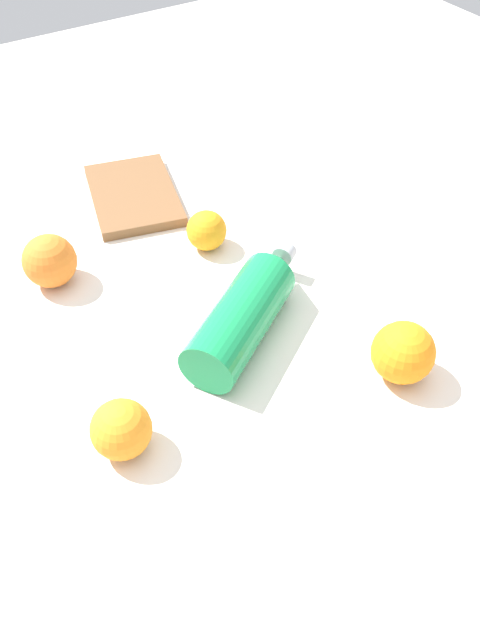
{
  "coord_description": "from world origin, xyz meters",
  "views": [
    {
      "loc": [
        0.5,
        -0.31,
        0.67
      ],
      "look_at": [
        -0.03,
        0.02,
        0.04
      ],
      "focal_mm": 36.52,
      "sensor_mm": 36.0,
      "label": 1
    }
  ],
  "objects_px": {
    "orange_0": "(121,429)",
    "orange_2": "(403,353)",
    "water_bottle": "(247,309)",
    "orange_3": "(207,230)",
    "cutting_board": "(134,195)",
    "orange_1": "(50,261)"
  },
  "relations": [
    {
      "from": "water_bottle",
      "to": "orange_3",
      "type": "xyz_separation_m",
      "value": [
        -0.19,
        0.05,
        -0.01
      ]
    },
    {
      "from": "cutting_board",
      "to": "orange_2",
      "type": "bearing_deg",
      "value": 27.13
    },
    {
      "from": "orange_2",
      "to": "orange_3",
      "type": "xyz_separation_m",
      "value": [
        -0.37,
        -0.08,
        -0.01
      ]
    },
    {
      "from": "water_bottle",
      "to": "orange_1",
      "type": "height_order",
      "value": "orange_1"
    },
    {
      "from": "orange_2",
      "to": "orange_0",
      "type": "bearing_deg",
      "value": -103.68
    },
    {
      "from": "orange_0",
      "to": "orange_1",
      "type": "xyz_separation_m",
      "value": [
        -0.33,
        0.04,
        0.0
      ]
    },
    {
      "from": "orange_1",
      "to": "orange_3",
      "type": "distance_m",
      "value": 0.25
    },
    {
      "from": "orange_3",
      "to": "cutting_board",
      "type": "bearing_deg",
      "value": -166.73
    },
    {
      "from": "water_bottle",
      "to": "orange_0",
      "type": "distance_m",
      "value": 0.25
    },
    {
      "from": "orange_2",
      "to": "cutting_board",
      "type": "height_order",
      "value": "orange_2"
    },
    {
      "from": "water_bottle",
      "to": "orange_2",
      "type": "height_order",
      "value": "orange_2"
    },
    {
      "from": "orange_3",
      "to": "orange_2",
      "type": "bearing_deg",
      "value": 12.35
    },
    {
      "from": "water_bottle",
      "to": "cutting_board",
      "type": "distance_m",
      "value": 0.38
    },
    {
      "from": "water_bottle",
      "to": "orange_1",
      "type": "relative_size",
      "value": 3.18
    },
    {
      "from": "cutting_board",
      "to": "orange_0",
      "type": "bearing_deg",
      "value": -12.25
    },
    {
      "from": "orange_0",
      "to": "orange_3",
      "type": "height_order",
      "value": "orange_0"
    },
    {
      "from": "cutting_board",
      "to": "orange_3",
      "type": "bearing_deg",
      "value": 27.75
    },
    {
      "from": "orange_0",
      "to": "cutting_board",
      "type": "bearing_deg",
      "value": 153.28
    },
    {
      "from": "orange_0",
      "to": "orange_2",
      "type": "relative_size",
      "value": 0.88
    },
    {
      "from": "orange_1",
      "to": "orange_2",
      "type": "distance_m",
      "value": 0.53
    },
    {
      "from": "orange_1",
      "to": "orange_2",
      "type": "height_order",
      "value": "orange_2"
    },
    {
      "from": "orange_2",
      "to": "orange_1",
      "type": "bearing_deg",
      "value": -142.53
    }
  ]
}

